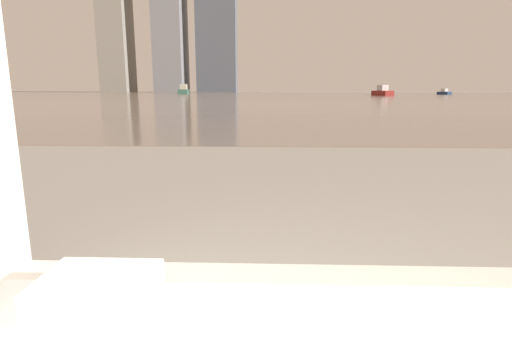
# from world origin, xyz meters

# --- Properties ---
(towel_stack) EXTENTS (0.25, 0.20, 0.08)m
(towel_stack) POSITION_xyz_m (-0.29, 0.81, 0.57)
(towel_stack) COLOR white
(towel_stack) RESTS_ON bathtub
(harbor_water) EXTENTS (180.00, 110.00, 0.01)m
(harbor_water) POSITION_xyz_m (0.00, 62.00, 0.01)
(harbor_water) COLOR gray
(harbor_water) RESTS_ON ground_plane
(harbor_boat_0) EXTENTS (1.73, 2.92, 1.04)m
(harbor_boat_0) POSITION_xyz_m (31.25, 74.06, 0.38)
(harbor_boat_0) COLOR navy
(harbor_boat_0) RESTS_ON harbor_water
(harbor_boat_1) EXTENTS (2.17, 5.14, 1.88)m
(harbor_boat_1) POSITION_xyz_m (-16.85, 78.65, 0.67)
(harbor_boat_1) COLOR #335647
(harbor_boat_1) RESTS_ON harbor_water
(harbor_boat_3) EXTENTS (2.42, 4.37, 1.55)m
(harbor_boat_3) POSITION_xyz_m (16.72, 61.08, 0.56)
(harbor_boat_3) COLOR maroon
(harbor_boat_3) RESTS_ON harbor_water
(skyline_tower_2) EXTENTS (11.16, 7.30, 48.11)m
(skyline_tower_2) POSITION_xyz_m (-15.32, 118.00, 24.05)
(skyline_tower_2) COLOR #4C515B
(skyline_tower_2) RESTS_ON ground_plane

